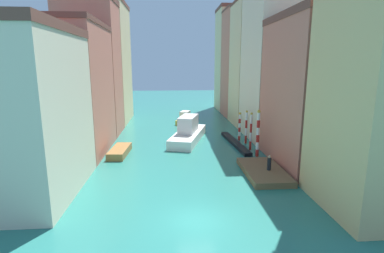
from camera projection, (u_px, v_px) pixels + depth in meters
ground_plane at (182, 135)px, 43.23m from camera, size 154.00×154.00×0.00m
building_left_0 at (21, 112)px, 22.31m from camera, size 7.83×11.46×13.06m
building_left_1 at (70, 89)px, 33.35m from camera, size 7.83×11.60×14.73m
building_left_2 at (91, 68)px, 42.31m from camera, size 7.83×7.33×19.23m
building_left_3 at (105, 63)px, 51.70m from camera, size 7.83×11.89×20.60m
building_right_1 at (315, 90)px, 29.56m from camera, size 7.83×11.71×15.01m
building_right_2 at (277, 63)px, 39.82m from camera, size 7.83×10.52×20.61m
building_right_3 at (256, 64)px, 49.34m from camera, size 7.83×8.63×20.23m
building_right_4 at (244, 64)px, 57.71m from camera, size 7.83×8.50×20.58m
building_right_5 at (234, 60)px, 65.97m from camera, size 7.83×8.79×22.31m
waterfront_dock at (264, 171)px, 27.53m from camera, size 3.56×6.92×0.55m
person_on_dock at (269, 163)px, 27.01m from camera, size 0.36×0.36×1.40m
mooring_pole_0 at (258, 133)px, 32.44m from camera, size 0.38×0.38×5.27m
mooring_pole_1 at (251, 131)px, 35.03m from camera, size 0.29×0.29×4.56m
mooring_pole_2 at (246, 127)px, 38.11m from camera, size 0.31×0.31×4.34m
mooring_pole_3 at (240, 126)px, 39.73m from camera, size 0.35×0.35×3.84m
vaporetto_white at (188, 132)px, 39.65m from camera, size 5.84×11.18×3.37m
gondola_black at (235, 143)px, 38.00m from camera, size 1.68×10.88×0.40m
motorboat_0 at (185, 119)px, 51.82m from camera, size 3.53×5.57×2.10m
motorboat_1 at (120, 151)px, 33.54m from camera, size 2.14×5.14×0.79m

